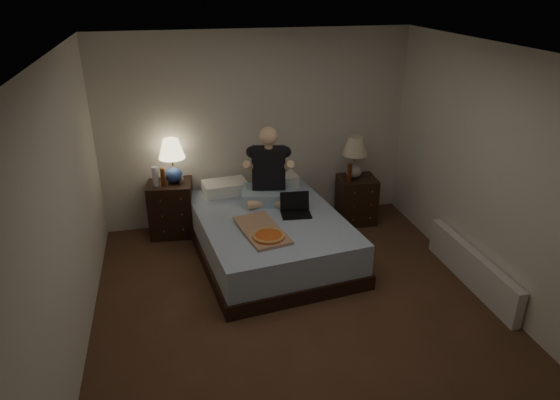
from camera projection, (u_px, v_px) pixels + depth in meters
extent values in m
cube|color=brown|center=(300.00, 314.00, 4.94)|extent=(4.00, 4.50, 0.00)
cube|color=white|center=(306.00, 54.00, 3.92)|extent=(4.00, 4.50, 0.00)
cube|color=silver|center=(256.00, 130.00, 6.43)|extent=(4.00, 0.00, 2.50)
cube|color=silver|center=(425.00, 383.00, 2.43)|extent=(4.00, 0.00, 2.50)
cube|color=silver|center=(64.00, 222.00, 4.02)|extent=(0.00, 4.50, 2.50)
cube|color=silver|center=(501.00, 180.00, 4.84)|extent=(0.00, 4.50, 2.50)
cube|color=#5778AE|center=(270.00, 235.00, 5.89)|extent=(1.82, 2.28, 0.52)
cube|color=black|center=(172.00, 208.00, 6.38)|extent=(0.59, 0.54, 0.70)
cube|color=black|center=(356.00, 200.00, 6.71)|extent=(0.51, 0.47, 0.63)
cylinder|color=white|center=(155.00, 176.00, 6.09)|extent=(0.07, 0.07, 0.25)
cylinder|color=#B0AFAA|center=(181.00, 179.00, 6.22)|extent=(0.07, 0.07, 0.10)
cylinder|color=#602F0D|center=(163.00, 177.00, 6.10)|extent=(0.06, 0.06, 0.23)
cylinder|color=#52200B|center=(349.00, 173.00, 6.44)|extent=(0.06, 0.06, 0.23)
cube|color=silver|center=(471.00, 268.00, 5.35)|extent=(0.10, 1.60, 0.40)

